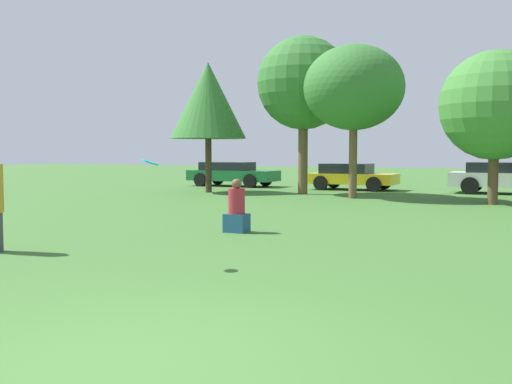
% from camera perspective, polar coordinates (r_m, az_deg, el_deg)
% --- Properties ---
extents(ground_plane, '(120.00, 120.00, 0.00)m').
position_cam_1_polar(ground_plane, '(5.02, -11.87, -16.01)').
color(ground_plane, '#3D6B2D').
extents(frisbee, '(0.27, 0.26, 0.14)m').
position_cam_1_polar(frisbee, '(8.73, -10.35, 2.88)').
color(frisbee, '#19B2D8').
extents(bystander_sitting, '(0.47, 0.39, 1.14)m').
position_cam_1_polar(bystander_sitting, '(12.38, -1.91, -1.83)').
color(bystander_sitting, navy).
rests_on(bystander_sitting, ground).
extents(tree_0, '(3.19, 3.19, 5.47)m').
position_cam_1_polar(tree_0, '(24.78, -4.72, 8.91)').
color(tree_0, '#473323').
rests_on(tree_0, ground).
extents(tree_1, '(3.72, 3.72, 6.32)m').
position_cam_1_polar(tree_1, '(23.76, 4.66, 10.53)').
color(tree_1, brown).
rests_on(tree_1, ground).
extents(tree_2, '(3.67, 3.67, 5.60)m').
position_cam_1_polar(tree_2, '(21.82, 9.56, 10.02)').
color(tree_2, brown).
rests_on(tree_2, ground).
extents(tree_3, '(3.52, 3.52, 4.97)m').
position_cam_1_polar(tree_3, '(20.40, 22.38, 7.83)').
color(tree_3, brown).
rests_on(tree_3, ground).
extents(parked_car_green, '(4.53, 2.01, 1.20)m').
position_cam_1_polar(parked_car_green, '(29.06, -2.40, 1.85)').
color(parked_car_green, '#196633').
rests_on(parked_car_green, ground).
extents(parked_car_yellow, '(3.93, 2.06, 1.18)m').
position_cam_1_polar(parked_car_yellow, '(26.63, 9.29, 1.57)').
color(parked_car_yellow, gold).
rests_on(parked_car_yellow, ground).
extents(parked_car_white, '(4.64, 2.11, 1.29)m').
position_cam_1_polar(parked_car_white, '(25.75, 23.42, 1.36)').
color(parked_car_white, silver).
rests_on(parked_car_white, ground).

